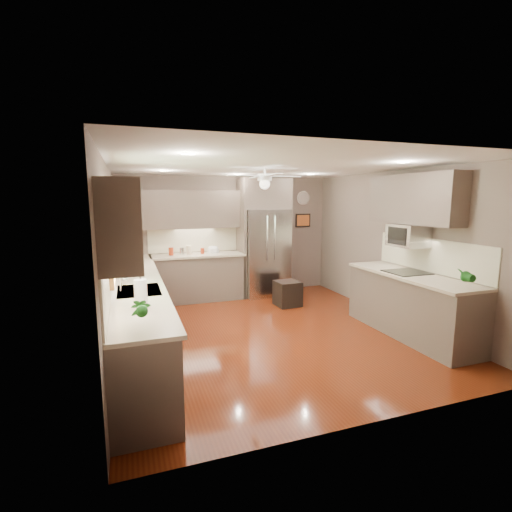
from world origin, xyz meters
TOP-DOWN VIEW (x-y plane):
  - floor at (0.00, 0.00)m, footprint 5.00×5.00m
  - ceiling at (0.00, 0.00)m, footprint 5.00×5.00m
  - wall_back at (0.00, 2.50)m, footprint 4.50×0.00m
  - wall_front at (0.00, -2.50)m, footprint 4.50×0.00m
  - wall_left at (-2.25, 0.00)m, footprint 0.00×5.00m
  - wall_right at (2.25, 0.00)m, footprint 0.00×5.00m
  - canister_a at (-1.24, 2.18)m, footprint 0.10×0.10m
  - canister_b at (-1.02, 2.24)m, footprint 0.11×0.11m
  - canister_c at (-0.89, 2.19)m, footprint 0.12×0.12m
  - canister_d at (-0.62, 2.19)m, footprint 0.10×0.10m
  - soap_bottle at (-2.09, -0.01)m, footprint 0.08×0.08m
  - potted_plant_left at (-1.95, -1.86)m, footprint 0.18×0.12m
  - potted_plant_right at (1.90, -1.73)m, footprint 0.19×0.17m
  - bowl at (-0.39, 2.22)m, footprint 0.26×0.26m
  - left_run at (-1.95, 0.15)m, footprint 0.65×4.70m
  - back_run at (-0.72, 2.20)m, footprint 1.85×0.65m
  - uppers at (-0.74, 0.71)m, footprint 4.50×4.70m
  - window at (-2.22, -0.50)m, footprint 0.05×1.12m
  - sink at (-1.93, -0.50)m, footprint 0.50×0.70m
  - refrigerator at (0.70, 2.16)m, footprint 1.06×0.75m
  - right_run at (1.93, -0.80)m, footprint 0.70×2.20m
  - microwave at (2.03, -0.55)m, footprint 0.43×0.55m
  - ceiling_fan at (-0.00, 0.30)m, footprint 1.18×1.18m
  - recessed_lights at (-0.04, 0.40)m, footprint 2.84×3.14m
  - wall_clock at (1.75, 2.48)m, footprint 0.30×0.03m
  - framed_print at (1.75, 2.48)m, footprint 0.36×0.03m
  - stool at (0.83, 1.22)m, footprint 0.46×0.46m
  - paper_towel at (-1.93, -1.26)m, footprint 0.13×0.13m

SIDE VIEW (x-z plane):
  - floor at x=0.00m, z-range 0.00..0.00m
  - stool at x=0.83m, z-range -0.01..0.49m
  - left_run at x=-1.95m, z-range -0.24..1.21m
  - back_run at x=-0.72m, z-range -0.24..1.21m
  - right_run at x=1.93m, z-range -0.24..1.21m
  - sink at x=-1.93m, z-range 0.75..1.07m
  - bowl at x=-0.39m, z-range 0.94..1.00m
  - canister_d at x=-0.62m, z-range 0.94..1.06m
  - canister_b at x=-1.02m, z-range 0.94..1.08m
  - canister_a at x=-1.24m, z-range 0.95..1.09m
  - soap_bottle at x=-2.09m, z-range 0.94..1.11m
  - canister_c at x=-0.89m, z-range 0.94..1.12m
  - paper_towel at x=-1.93m, z-range 0.92..1.24m
  - potted_plant_right at x=1.90m, z-range 0.94..1.25m
  - potted_plant_left at x=-1.95m, z-range 0.94..1.27m
  - refrigerator at x=0.70m, z-range -0.04..2.41m
  - wall_back at x=0.00m, z-range -1.00..3.50m
  - wall_front at x=0.00m, z-range -1.00..3.50m
  - wall_left at x=-2.25m, z-range -1.25..3.75m
  - wall_right at x=2.25m, z-range -1.25..3.75m
  - microwave at x=2.03m, z-range 1.31..1.65m
  - framed_print at x=1.75m, z-range 1.40..1.70m
  - window at x=-2.22m, z-range 1.09..2.01m
  - uppers at x=-0.74m, z-range 1.39..2.35m
  - wall_clock at x=1.75m, z-range 1.90..2.20m
  - ceiling_fan at x=0.00m, z-range 2.17..2.49m
  - recessed_lights at x=-0.04m, z-range 2.49..2.50m
  - ceiling at x=0.00m, z-range 2.50..2.50m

